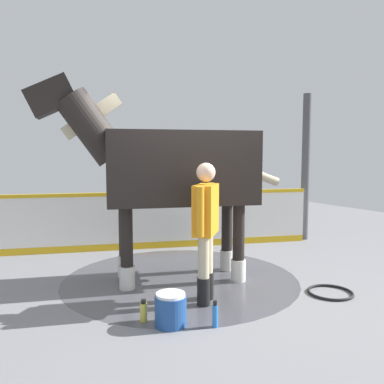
% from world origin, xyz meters
% --- Properties ---
extents(ground_plane, '(16.00, 16.00, 0.02)m').
position_xyz_m(ground_plane, '(0.00, 0.00, -0.01)').
color(ground_plane, gray).
extents(wet_patch, '(3.23, 3.23, 0.00)m').
position_xyz_m(wet_patch, '(-0.12, 0.28, 0.00)').
color(wet_patch, '#4C4C54').
rests_on(wet_patch, ground).
extents(barrier_wall, '(5.43, 1.72, 1.04)m').
position_xyz_m(barrier_wall, '(0.42, 2.07, 0.48)').
color(barrier_wall, white).
rests_on(barrier_wall, ground).
extents(roof_post_far, '(0.16, 0.16, 2.91)m').
position_xyz_m(roof_post_far, '(3.26, 1.34, 1.45)').
color(roof_post_far, '#4C4C51').
rests_on(roof_post_far, ground).
extents(horse, '(3.30, 1.49, 2.72)m').
position_xyz_m(horse, '(-0.24, 0.31, 1.53)').
color(horse, black).
rests_on(horse, ground).
extents(handler, '(0.48, 0.50, 1.63)m').
position_xyz_m(handler, '(-0.27, -0.63, 0.93)').
color(handler, black).
rests_on(handler, ground).
extents(wash_bucket, '(0.32, 0.32, 0.34)m').
position_xyz_m(wash_bucket, '(-0.90, -1.01, 0.17)').
color(wash_bucket, '#1E478C').
rests_on(wash_bucket, ground).
extents(bottle_shampoo, '(0.08, 0.08, 0.23)m').
position_xyz_m(bottle_shampoo, '(-1.11, -0.78, 0.11)').
color(bottle_shampoo, '#D8CC4C').
rests_on(bottle_shampoo, ground).
extents(bottle_spray, '(0.06, 0.06, 0.27)m').
position_xyz_m(bottle_spray, '(-0.53, -1.26, 0.12)').
color(bottle_spray, blue).
rests_on(bottle_spray, ground).
extents(hose_coil, '(0.56, 0.56, 0.03)m').
position_xyz_m(hose_coil, '(1.23, -1.16, 0.02)').
color(hose_coil, black).
rests_on(hose_coil, ground).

